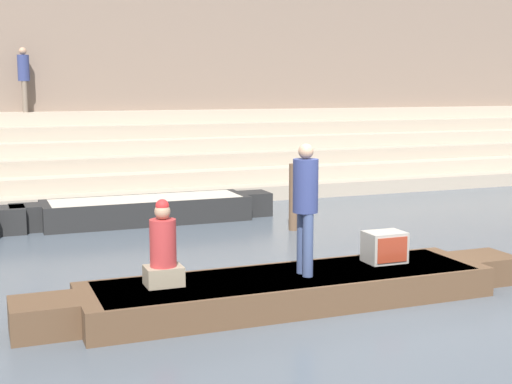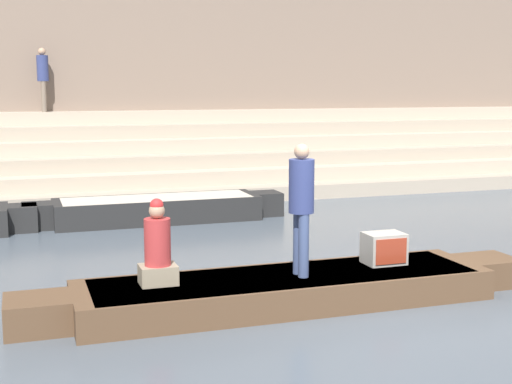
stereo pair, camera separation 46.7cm
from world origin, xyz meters
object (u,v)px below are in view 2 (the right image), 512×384
(mooring_post, at_px, (303,197))
(person_on_steps, at_px, (43,75))
(person_standing, at_px, (301,200))
(tv_set, at_px, (384,248))
(moored_boat_distant, at_px, (158,209))
(rowboat_main, at_px, (286,289))
(person_rowing, at_px, (158,250))

(mooring_post, xyz_separation_m, person_on_steps, (-4.43, 7.02, 2.41))
(person_standing, distance_m, mooring_post, 4.77)
(tv_set, bearing_deg, moored_boat_distant, 103.37)
(rowboat_main, relative_size, tv_set, 12.82)
(person_rowing, xyz_separation_m, moored_boat_distant, (1.13, 6.01, -0.54))
(rowboat_main, height_order, person_standing, person_standing)
(person_rowing, distance_m, person_on_steps, 11.46)
(rowboat_main, xyz_separation_m, person_on_steps, (-2.44, 11.33, 2.85))
(person_on_steps, bearing_deg, mooring_post, -26.49)
(rowboat_main, xyz_separation_m, tv_set, (1.47, 0.15, 0.39))
(person_rowing, relative_size, tv_set, 1.98)
(tv_set, distance_m, moored_boat_distant, 6.30)
(person_rowing, relative_size, person_on_steps, 0.64)
(rowboat_main, bearing_deg, person_on_steps, 102.61)
(tv_set, xyz_separation_m, person_on_steps, (-3.91, 11.18, 2.46))
(rowboat_main, xyz_separation_m, person_rowing, (-1.61, 0.12, 0.60))
(person_on_steps, bearing_deg, rowboat_main, -46.56)
(tv_set, relative_size, moored_boat_distant, 0.10)
(rowboat_main, height_order, mooring_post, mooring_post)
(rowboat_main, relative_size, person_on_steps, 4.12)
(rowboat_main, bearing_deg, mooring_post, 65.63)
(rowboat_main, xyz_separation_m, moored_boat_distant, (-0.48, 6.13, 0.06))
(moored_boat_distant, bearing_deg, tv_set, -75.82)
(mooring_post, distance_m, person_on_steps, 8.65)
(person_standing, bearing_deg, person_on_steps, 109.35)
(rowboat_main, relative_size, person_rowing, 6.47)
(mooring_post, bearing_deg, person_standing, -112.58)
(person_rowing, xyz_separation_m, tv_set, (3.08, 0.03, -0.21))
(person_rowing, height_order, person_on_steps, person_on_steps)
(person_standing, height_order, person_rowing, person_standing)
(rowboat_main, xyz_separation_m, mooring_post, (1.99, 4.30, 0.44))
(moored_boat_distant, bearing_deg, person_on_steps, 106.83)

